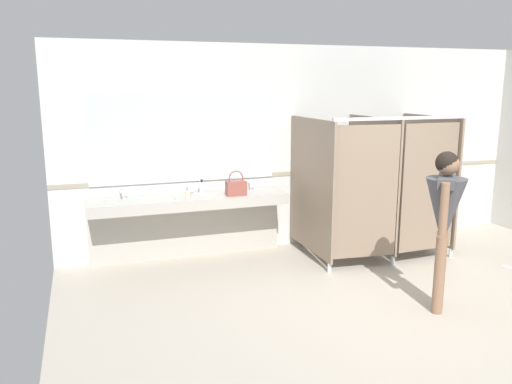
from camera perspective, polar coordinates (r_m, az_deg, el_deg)
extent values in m
cube|color=#B2A899|center=(5.74, 17.32, -12.90)|extent=(7.22, 5.72, 0.10)
cube|color=silver|center=(7.54, 6.28, 5.03)|extent=(7.22, 0.12, 2.83)
cube|color=#9E937F|center=(7.54, 6.42, 2.20)|extent=(7.22, 0.01, 0.06)
cube|color=#B2ADA3|center=(6.74, -7.32, -1.07)|extent=(2.57, 0.52, 0.14)
cube|color=#B2ADA3|center=(7.06, -7.59, -4.16)|extent=(2.57, 0.08, 0.74)
cube|color=#ADADA8|center=(6.59, -14.58, -1.46)|extent=(0.42, 0.29, 0.11)
cylinder|color=silver|center=(6.77, -14.76, -0.23)|extent=(0.04, 0.04, 0.11)
cylinder|color=silver|center=(6.71, -14.74, 0.06)|extent=(0.03, 0.11, 0.03)
sphere|color=silver|center=(6.79, -14.16, -0.38)|extent=(0.04, 0.04, 0.04)
cube|color=#ADADA8|center=(6.70, -7.27, -0.96)|extent=(0.42, 0.29, 0.11)
cylinder|color=silver|center=(6.88, -7.63, 0.25)|extent=(0.04, 0.04, 0.11)
cylinder|color=silver|center=(6.81, -7.55, 0.53)|extent=(0.03, 0.11, 0.03)
sphere|color=silver|center=(6.90, -7.07, 0.10)|extent=(0.04, 0.04, 0.04)
cube|color=#ADADA8|center=(6.92, -0.31, -0.46)|extent=(0.42, 0.29, 0.11)
cylinder|color=silver|center=(7.09, -0.83, 0.70)|extent=(0.04, 0.04, 0.11)
cylinder|color=silver|center=(7.03, -0.69, 0.97)|extent=(0.03, 0.11, 0.03)
sphere|color=silver|center=(7.12, -0.32, 0.55)|extent=(0.04, 0.04, 0.04)
cube|color=silver|center=(6.87, -7.95, 5.94)|extent=(2.47, 0.02, 1.16)
cube|color=#84705B|center=(6.81, 6.10, 0.72)|extent=(0.03, 1.30, 1.75)
cylinder|color=silver|center=(6.54, 8.11, -8.31)|extent=(0.05, 0.05, 0.12)
cube|color=#84705B|center=(7.23, 12.68, 1.15)|extent=(0.03, 1.30, 1.75)
cylinder|color=silver|center=(6.99, 14.86, -7.29)|extent=(0.05, 0.05, 0.12)
cube|color=#84705B|center=(7.74, 18.46, 1.52)|extent=(0.03, 1.30, 1.75)
cylinder|color=silver|center=(7.51, 20.71, -6.31)|extent=(0.05, 0.05, 0.12)
cube|color=#84705B|center=(6.48, 12.08, -0.04)|extent=(0.83, 0.11, 1.65)
cube|color=#84705B|center=(6.98, 18.53, 0.45)|extent=(0.83, 0.07, 1.65)
cube|color=#B7BABF|center=(6.61, 15.85, 7.86)|extent=(1.89, 0.04, 0.04)
cylinder|color=#8C664C|center=(5.76, 19.66, -8.06)|extent=(0.11, 0.11, 0.81)
cylinder|color=#8C664C|center=(5.59, 19.59, -8.66)|extent=(0.11, 0.11, 0.81)
cone|color=#47474C|center=(5.50, 20.08, -2.13)|extent=(0.56, 0.56, 0.70)
cube|color=#47474C|center=(5.44, 20.32, 1.12)|extent=(0.41, 0.44, 0.10)
cylinder|color=#8C664C|center=(5.73, 20.23, -0.70)|extent=(0.08, 0.08, 0.52)
cylinder|color=#8C664C|center=(5.24, 20.06, -1.81)|extent=(0.08, 0.08, 0.52)
sphere|color=#8C664C|center=(5.41, 20.45, 2.89)|extent=(0.22, 0.22, 0.22)
sphere|color=black|center=(5.41, 20.35, 3.05)|extent=(0.22, 0.22, 0.22)
cube|color=#934C42|center=(6.72, -2.22, 0.42)|extent=(0.26, 0.14, 0.19)
torus|color=#934C42|center=(6.69, -2.23, 1.54)|extent=(0.20, 0.02, 0.20)
cylinder|color=white|center=(6.90, -6.01, 0.49)|extent=(0.07, 0.07, 0.15)
cylinder|color=black|center=(6.88, -6.03, 1.24)|extent=(0.03, 0.03, 0.04)
cylinder|color=beige|center=(6.62, -7.53, -0.29)|extent=(0.07, 0.07, 0.09)
cylinder|color=#B7BABF|center=(7.43, 25.94, -7.40)|extent=(0.14, 0.14, 0.01)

